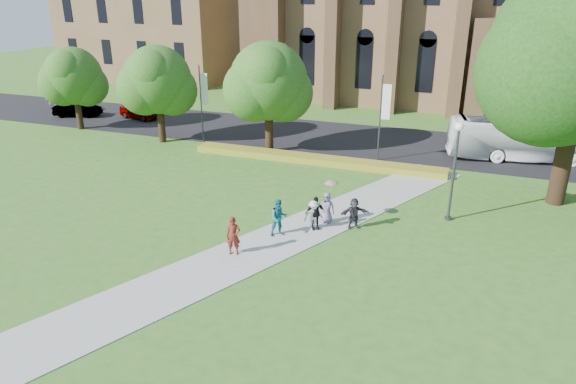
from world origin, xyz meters
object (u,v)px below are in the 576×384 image
at_px(streetlamp, 455,160).
at_px(car_0, 139,111).
at_px(car_2, 70,102).
at_px(pedestrian_0, 233,236).
at_px(tour_coach, 527,139).
at_px(car_1, 77,109).

relative_size(streetlamp, car_0, 1.25).
xyz_separation_m(car_2, pedestrian_0, (28.96, -21.75, 0.17)).
xyz_separation_m(streetlamp, tour_coach, (4.24, 12.53, -1.78)).
distance_m(streetlamp, car_0, 32.03).
distance_m(car_2, pedestrian_0, 36.22).
xyz_separation_m(car_0, car_1, (-6.03, -1.38, -0.00)).
relative_size(car_0, car_1, 0.97).
bearing_deg(car_2, pedestrian_0, -114.20).
xyz_separation_m(tour_coach, car_0, (-33.19, 0.95, -0.78)).
xyz_separation_m(car_0, pedestrian_0, (20.08, -20.92, 0.21)).
bearing_deg(tour_coach, car_2, 76.41).
bearing_deg(car_0, tour_coach, -78.83).
height_order(tour_coach, car_0, tour_coach).
height_order(streetlamp, car_1, streetlamp).
relative_size(tour_coach, car_1, 2.49).
xyz_separation_m(tour_coach, car_1, (-39.21, -0.43, -0.79)).
xyz_separation_m(streetlamp, car_0, (-28.94, 13.48, -2.56)).
bearing_deg(streetlamp, car_2, 159.26).
distance_m(streetlamp, pedestrian_0, 11.80).
bearing_deg(car_2, tour_coach, -79.72).
height_order(car_1, car_2, car_2).
distance_m(car_0, car_2, 8.91).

